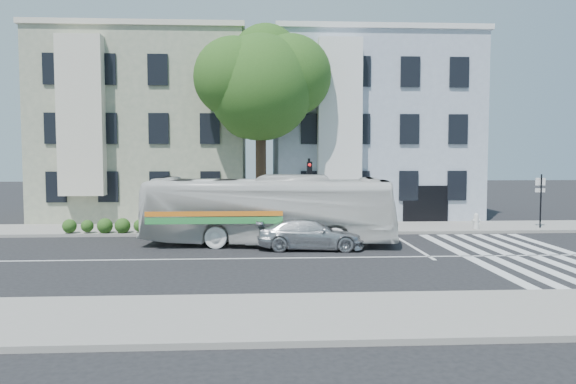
{
  "coord_description": "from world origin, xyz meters",
  "views": [
    {
      "loc": [
        -0.3,
        -21.41,
        4.07
      ],
      "look_at": [
        1.09,
        2.38,
        2.4
      ],
      "focal_mm": 35.0,
      "sensor_mm": 36.0,
      "label": 1
    }
  ],
  "objects": [
    {
      "name": "building_right",
      "position": [
        7.0,
        15.0,
        5.5
      ],
      "size": [
        12.0,
        10.0,
        11.0
      ],
      "primitive_type": "cube",
      "color": "#98A3B5",
      "rests_on": "ground"
    },
    {
      "name": "ground",
      "position": [
        0.0,
        0.0,
        0.0
      ],
      "size": [
        120.0,
        120.0,
        0.0
      ],
      "primitive_type": "plane",
      "color": "black",
      "rests_on": "ground"
    },
    {
      "name": "sedan",
      "position": [
        2.01,
        1.95,
        0.65
      ],
      "size": [
        2.16,
        4.64,
        1.31
      ],
      "primitive_type": "imported",
      "rotation": [
        0.0,
        0.0,
        1.5
      ],
      "color": "silver",
      "rests_on": "ground"
    },
    {
      "name": "sidewalk_near",
      "position": [
        0.0,
        -8.0,
        0.07
      ],
      "size": [
        80.0,
        4.0,
        0.15
      ],
      "primitive_type": "cube",
      "color": "gray",
      "rests_on": "ground"
    },
    {
      "name": "hedge",
      "position": [
        -5.11,
        6.3,
        0.5
      ],
      "size": [
        8.45,
        2.85,
        0.7
      ],
      "primitive_type": null,
      "rotation": [
        0.0,
        0.0,
        0.24
      ],
      "color": "#215B1D",
      "rests_on": "sidewalk_far"
    },
    {
      "name": "sidewalk_far",
      "position": [
        0.0,
        8.0,
        0.07
      ],
      "size": [
        80.0,
        4.0,
        0.15
      ],
      "primitive_type": "cube",
      "color": "gray",
      "rests_on": "ground"
    },
    {
      "name": "traffic_signal",
      "position": [
        2.39,
        6.54,
        2.45
      ],
      "size": [
        0.4,
        0.52,
        3.79
      ],
      "rotation": [
        0.0,
        0.0,
        0.04
      ],
      "color": "black",
      "rests_on": "ground"
    },
    {
      "name": "bus",
      "position": [
        0.28,
        3.2,
        1.54
      ],
      "size": [
        3.95,
        11.32,
        3.09
      ],
      "primitive_type": "imported",
      "rotation": [
        0.0,
        0.0,
        1.45
      ],
      "color": "silver",
      "rests_on": "ground"
    },
    {
      "name": "fire_hydrant",
      "position": [
        11.08,
        6.75,
        0.57
      ],
      "size": [
        0.47,
        0.26,
        0.82
      ],
      "rotation": [
        0.0,
        0.0,
        0.25
      ],
      "color": "silver",
      "rests_on": "sidewalk_far"
    },
    {
      "name": "far_sign_pole",
      "position": [
        14.54,
        6.89,
        1.91
      ],
      "size": [
        0.51,
        0.18,
        2.81
      ],
      "rotation": [
        0.0,
        0.0,
        -0.1
      ],
      "color": "black",
      "rests_on": "sidewalk_far"
    },
    {
      "name": "street_tree",
      "position": [
        0.06,
        8.74,
        7.83
      ],
      "size": [
        7.3,
        5.9,
        11.1
      ],
      "color": "#2D2116",
      "rests_on": "ground"
    },
    {
      "name": "building_left",
      "position": [
        -7.0,
        15.0,
        5.5
      ],
      "size": [
        12.0,
        10.0,
        11.0
      ],
      "primitive_type": "cube",
      "color": "gray",
      "rests_on": "ground"
    }
  ]
}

